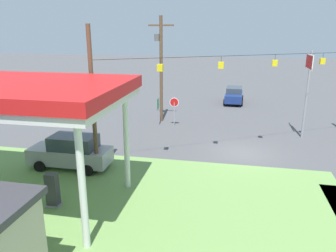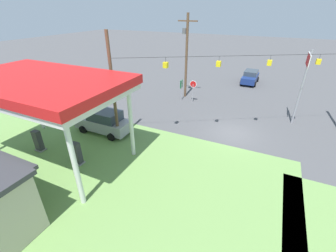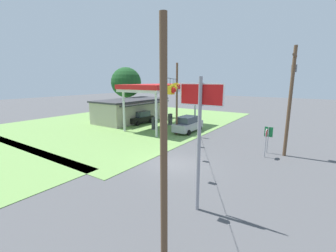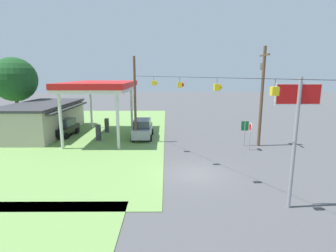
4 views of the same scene
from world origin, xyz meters
name	(u,v)px [view 3 (image 3 of 4)]	position (x,y,z in m)	size (l,w,h in m)	color
ground_plane	(174,164)	(0.00, 0.00, 0.00)	(160.00, 160.00, 0.00)	#4C4C4F
grass_verge_station_corner	(134,120)	(12.92, 16.17, 0.02)	(36.00, 28.00, 0.04)	#6B934C
gas_station_canopy	(162,88)	(10.92, 8.89, 5.43)	(11.01, 6.52, 5.95)	silver
gas_station_store	(132,110)	(12.56, 16.15, 1.76)	(12.33, 6.55, 3.49)	#B2A893
fuel_pump_near	(154,124)	(8.98, 8.88, 0.80)	(0.71, 0.56, 1.69)	gray
fuel_pump_far	(170,120)	(12.85, 8.88, 0.80)	(0.71, 0.56, 1.69)	gray
car_at_pumps_front	(188,124)	(10.25, 4.50, 1.04)	(4.89, 2.12, 2.07)	#9E9EA3
car_at_pumps_rear	(140,117)	(11.28, 13.26, 0.96)	(4.36, 2.41, 1.90)	black
stop_sign_roadside	(266,137)	(5.76, -5.55, 1.81)	(0.80, 0.08, 2.50)	#99999E
stop_sign_overhead	(200,118)	(-4.55, -4.38, 4.74)	(0.22, 2.23, 6.66)	gray
route_sign	(268,135)	(7.13, -5.48, 1.71)	(0.10, 0.70, 2.40)	gray
utility_pole_main	(291,96)	(7.24, -6.89, 5.17)	(2.20, 0.44, 9.23)	brown
signal_span_gantry	(174,106)	(0.00, -0.01, 4.60)	(17.06, 10.24, 8.42)	brown
tree_behind_station	(126,83)	(16.54, 21.13, 6.05)	(5.52, 5.52, 8.83)	#4C3828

